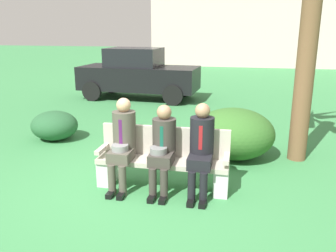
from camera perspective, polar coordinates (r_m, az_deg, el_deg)
ground_plane at (r=5.26m, az=-4.62°, el=-10.41°), size 80.00×80.00×0.00m
park_bench at (r=5.22m, az=-0.79°, el=-5.51°), size 1.93×0.44×0.90m
seated_man_left at (r=5.15m, az=-7.36°, el=-2.18°), size 0.34×0.72×1.34m
seated_man_middle at (r=5.00m, az=-0.88°, el=-3.06°), size 0.34×0.72×1.26m
seated_man_right at (r=4.91m, az=5.37°, el=-3.13°), size 0.34×0.72×1.31m
shrub_near_bench at (r=6.50m, az=10.57°, el=-1.19°), size 1.47×1.35×0.92m
shrub_mid_lawn at (r=7.85m, az=-17.90°, el=0.08°), size 0.99×0.90×0.62m
parked_car_near at (r=11.89m, az=-4.87°, el=8.43°), size 3.98×1.88×1.68m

